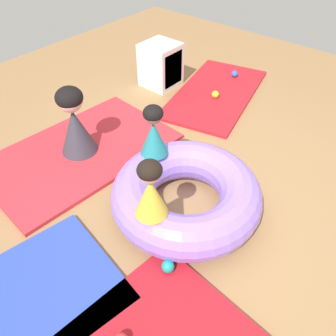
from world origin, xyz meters
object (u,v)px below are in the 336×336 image
object	(u,v)px
child_in_yellow	(151,189)
play_ball_yellow	(215,94)
inflatable_cushion	(186,194)
child_in_teal	(154,131)
storage_cube	(162,65)
adult_seated	(74,122)
play_ball_teal	(168,266)
play_ball_blue	(235,74)

from	to	relation	value
child_in_yellow	play_ball_yellow	xyz separation A→B (m)	(2.14, 0.84, -0.51)
inflatable_cushion	child_in_teal	size ratio (longest dim) A/B	2.70
play_ball_yellow	storage_cube	world-z (taller)	storage_cube
child_in_yellow	adult_seated	size ratio (longest dim) A/B	0.67
child_in_yellow	storage_cube	xyz separation A→B (m)	(2.02, 1.63, -0.31)
inflatable_cushion	child_in_teal	world-z (taller)	child_in_teal
child_in_yellow	storage_cube	world-z (taller)	child_in_yellow
inflatable_cushion	storage_cube	world-z (taller)	storage_cube
child_in_yellow	play_ball_teal	bearing A→B (deg)	27.09
child_in_teal	storage_cube	size ratio (longest dim) A/B	0.84
adult_seated	storage_cube	size ratio (longest dim) A/B	1.28
inflatable_cushion	child_in_yellow	distance (m)	0.61
inflatable_cushion	storage_cube	distance (m)	2.26
play_ball_blue	play_ball_teal	bearing A→B (deg)	-157.21
play_ball_yellow	storage_cube	size ratio (longest dim) A/B	0.17
storage_cube	child_in_teal	bearing A→B (deg)	-141.56
adult_seated	play_ball_blue	bearing A→B (deg)	52.36
child_in_yellow	play_ball_yellow	size ratio (longest dim) A/B	5.20
child_in_teal	storage_cube	distance (m)	1.93
adult_seated	storage_cube	xyz separation A→B (m)	(1.66, 0.30, -0.11)
child_in_teal	child_in_yellow	xyz separation A→B (m)	(-0.53, -0.44, 0.00)
play_ball_teal	play_ball_yellow	xyz separation A→B (m)	(2.28, 1.12, -0.00)
child_in_teal	storage_cube	world-z (taller)	child_in_teal
play_ball_blue	adult_seated	bearing A→B (deg)	171.25
child_in_teal	child_in_yellow	distance (m)	0.69
child_in_teal	play_ball_yellow	world-z (taller)	child_in_teal
inflatable_cushion	play_ball_blue	xyz separation A→B (m)	(2.34, 0.94, -0.09)
inflatable_cushion	adult_seated	world-z (taller)	adult_seated
adult_seated	child_in_yellow	bearing A→B (deg)	-44.00
inflatable_cushion	play_ball_yellow	bearing A→B (deg)	26.12
inflatable_cushion	play_ball_blue	bearing A→B (deg)	21.96
inflatable_cushion	adult_seated	size ratio (longest dim) A/B	1.77
play_ball_blue	play_ball_yellow	bearing A→B (deg)	-170.15
inflatable_cushion	play_ball_teal	world-z (taller)	inflatable_cushion
play_ball_teal	play_ball_blue	size ratio (longest dim) A/B	1.07
adult_seated	play_ball_yellow	distance (m)	1.87
child_in_yellow	play_ball_blue	distance (m)	2.98
child_in_yellow	storage_cube	size ratio (longest dim) A/B	0.86
child_in_yellow	play_ball_teal	distance (m)	0.59
play_ball_yellow	inflatable_cushion	bearing A→B (deg)	-153.88
child_in_yellow	play_ball_teal	world-z (taller)	child_in_yellow
child_in_teal	play_ball_blue	distance (m)	2.36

